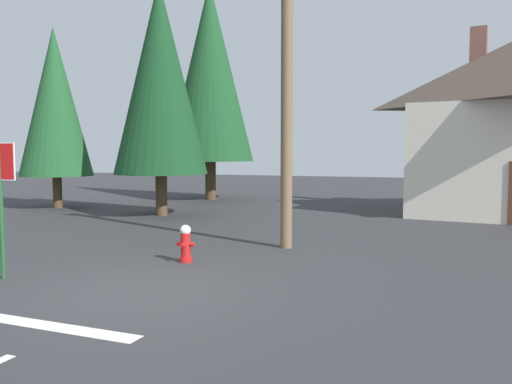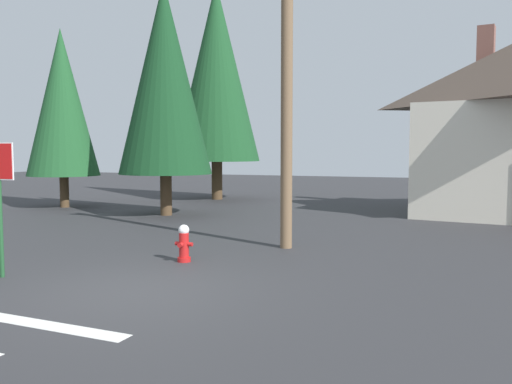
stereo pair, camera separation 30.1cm
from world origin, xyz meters
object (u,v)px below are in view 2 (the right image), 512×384
at_px(pine_tree_mid_left, 62,103).
at_px(pine_tree_tall_left, 216,72).
at_px(utility_pole, 287,73).
at_px(fire_hydrant, 184,244).
at_px(pine_tree_short_left, 165,78).

bearing_deg(pine_tree_mid_left, pine_tree_tall_left, 51.81).
bearing_deg(pine_tree_mid_left, utility_pole, -26.11).
bearing_deg(pine_tree_mid_left, fire_hydrant, -38.69).
xyz_separation_m(utility_pole, pine_tree_tall_left, (-6.98, 11.07, 1.85)).
bearing_deg(fire_hydrant, pine_tree_short_left, 122.86).
distance_m(fire_hydrant, pine_tree_mid_left, 13.14).
xyz_separation_m(pine_tree_tall_left, pine_tree_mid_left, (-4.34, -5.52, -1.73)).
bearing_deg(fire_hydrant, utility_pole, 56.56).
height_order(utility_pole, pine_tree_tall_left, pine_tree_tall_left).
height_order(fire_hydrant, pine_tree_short_left, pine_tree_short_left).
height_order(fire_hydrant, pine_tree_mid_left, pine_tree_mid_left).
distance_m(pine_tree_tall_left, pine_tree_mid_left, 7.23).
bearing_deg(fire_hydrant, pine_tree_tall_left, 112.22).
distance_m(pine_tree_mid_left, pine_tree_short_left, 5.40).
height_order(utility_pole, pine_tree_mid_left, utility_pole).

